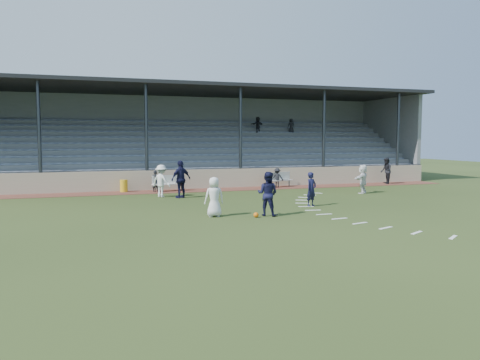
% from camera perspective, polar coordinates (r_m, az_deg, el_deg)
% --- Properties ---
extents(ground, '(90.00, 90.00, 0.00)m').
position_cam_1_polar(ground, '(18.55, 2.39, -4.64)').
color(ground, '#2D3D19').
rests_on(ground, ground).
extents(cinder_track, '(34.00, 2.00, 0.02)m').
position_cam_1_polar(cinder_track, '(28.54, -4.96, -1.25)').
color(cinder_track, brown).
rests_on(cinder_track, ground).
extents(retaining_wall, '(34.00, 0.18, 1.20)m').
position_cam_1_polar(retaining_wall, '(29.50, -5.43, 0.10)').
color(retaining_wall, tan).
rests_on(retaining_wall, ground).
extents(bench_left, '(2.04, 0.79, 0.95)m').
position_cam_1_polar(bench_left, '(28.16, -8.70, -0.20)').
color(bench_left, silver).
rests_on(bench_left, cinder_track).
extents(bench_right, '(2.02, 1.09, 0.95)m').
position_cam_1_polar(bench_right, '(30.43, 4.75, 0.23)').
color(bench_right, silver).
rests_on(bench_right, cinder_track).
extents(trash_bin, '(0.44, 0.44, 0.71)m').
position_cam_1_polar(trash_bin, '(28.31, -13.98, -0.69)').
color(trash_bin, gold).
rests_on(trash_bin, cinder_track).
extents(football, '(0.21, 0.21, 0.21)m').
position_cam_1_polar(football, '(18.64, 1.97, -4.27)').
color(football, '#D9640C').
rests_on(football, ground).
extents(player_white_lead, '(0.79, 0.51, 1.60)m').
position_cam_1_polar(player_white_lead, '(18.77, -3.17, -2.06)').
color(player_white_lead, silver).
rests_on(player_white_lead, ground).
extents(player_navy_lead, '(0.69, 0.59, 1.59)m').
position_cam_1_polar(player_navy_lead, '(21.90, 8.70, -1.12)').
color(player_navy_lead, black).
rests_on(player_navy_lead, ground).
extents(player_navy_mid, '(1.11, 1.08, 1.80)m').
position_cam_1_polar(player_navy_mid, '(18.97, 3.39, -1.69)').
color(player_navy_mid, black).
rests_on(player_navy_mid, ground).
extents(player_white_wing, '(1.23, 1.27, 1.74)m').
position_cam_1_polar(player_white_wing, '(25.44, -9.56, -0.12)').
color(player_white_wing, silver).
rests_on(player_white_wing, ground).
extents(player_navy_wing, '(1.27, 0.92, 1.99)m').
position_cam_1_polar(player_navy_wing, '(24.90, -7.21, 0.10)').
color(player_navy_wing, black).
rests_on(player_navy_wing, ground).
extents(player_white_back, '(1.52, 1.34, 1.66)m').
position_cam_1_polar(player_white_back, '(27.69, 14.73, 0.12)').
color(player_white_back, silver).
rests_on(player_white_back, ground).
extents(official, '(0.96, 1.07, 1.81)m').
position_cam_1_polar(official, '(33.93, 17.39, 1.08)').
color(official, black).
rests_on(official, cinder_track).
extents(sub_left_near, '(0.52, 0.40, 1.25)m').
position_cam_1_polar(sub_left_near, '(28.02, -10.30, -0.12)').
color(sub_left_near, black).
rests_on(sub_left_near, cinder_track).
extents(sub_left_far, '(0.59, 0.27, 1.00)m').
position_cam_1_polar(sub_left_far, '(28.19, -7.28, -0.31)').
color(sub_left_far, black).
rests_on(sub_left_far, cinder_track).
extents(sub_right, '(0.90, 0.66, 1.24)m').
position_cam_1_polar(sub_right, '(30.11, 4.55, 0.29)').
color(sub_right, black).
rests_on(sub_right, cinder_track).
extents(grandstand, '(34.60, 9.00, 6.61)m').
position_cam_1_polar(grandstand, '(34.02, -7.17, 3.44)').
color(grandstand, gray).
rests_on(grandstand, ground).
extents(penalty_arc, '(3.89, 14.63, 0.01)m').
position_cam_1_polar(penalty_arc, '(20.34, 13.37, -3.91)').
color(penalty_arc, white).
rests_on(penalty_arc, ground).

